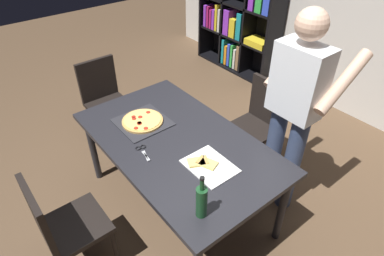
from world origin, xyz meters
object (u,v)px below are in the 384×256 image
at_px(bookshelf, 243,7).
at_px(wine_bottle, 202,201).
at_px(chair_left_end, 104,96).
at_px(kitchen_scissors, 143,150).
at_px(dining_table, 177,147).
at_px(person_serving_pizza, 295,107).
at_px(chair_far_side, 259,119).
at_px(pepperoni_pizza_on_tray, 143,121).
at_px(chair_near_camera, 61,225).

height_order(bookshelf, wine_bottle, bookshelf).
bearing_deg(chair_left_end, kitchen_scissors, -12.24).
relative_size(chair_left_end, kitchen_scissors, 4.55).
height_order(dining_table, person_serving_pizza, person_serving_pizza).
distance_m(person_serving_pizza, wine_bottle, 1.10).
height_order(chair_far_side, pepperoni_pizza_on_tray, chair_far_side).
bearing_deg(chair_near_camera, kitchen_scissors, 94.76).
bearing_deg(chair_left_end, dining_table, 0.00).
bearing_deg(chair_near_camera, pepperoni_pizza_on_tray, 112.27).
distance_m(chair_left_end, kitchen_scissors, 1.34).
relative_size(chair_far_side, pepperoni_pizza_on_tray, 2.23).
bearing_deg(chair_far_side, pepperoni_pizza_on_tray, -108.92).
height_order(person_serving_pizza, wine_bottle, person_serving_pizza).
height_order(dining_table, kitchen_scissors, kitchen_scissors).
height_order(pepperoni_pizza_on_tray, wine_bottle, wine_bottle).
height_order(dining_table, chair_near_camera, chair_near_camera).
xyz_separation_m(bookshelf, pepperoni_pizza_on_tray, (1.27, -2.47, -0.18)).
relative_size(chair_near_camera, person_serving_pizza, 0.51).
bearing_deg(bookshelf, chair_near_camera, -64.01).
bearing_deg(chair_far_side, person_serving_pizza, -24.52).
relative_size(chair_left_end, person_serving_pizza, 0.51).
distance_m(pepperoni_pizza_on_tray, wine_bottle, 1.06).
height_order(chair_left_end, bookshelf, bookshelf).
xyz_separation_m(person_serving_pizza, pepperoni_pizza_on_tray, (-0.85, -0.85, -0.23)).
relative_size(dining_table, person_serving_pizza, 0.98).
bearing_deg(chair_near_camera, chair_far_side, 90.00).
bearing_deg(dining_table, person_serving_pizza, 57.82).
height_order(person_serving_pizza, kitchen_scissors, person_serving_pizza).
distance_m(bookshelf, person_serving_pizza, 2.67).
relative_size(chair_left_end, wine_bottle, 2.85).
distance_m(bookshelf, kitchen_scissors, 3.10).
height_order(dining_table, pepperoni_pizza_on_tray, pepperoni_pizza_on_tray).
xyz_separation_m(dining_table, chair_left_end, (-1.34, 0.00, -0.17)).
bearing_deg(chair_far_side, chair_near_camera, -90.00).
relative_size(chair_near_camera, wine_bottle, 2.85).
distance_m(chair_far_side, bookshelf, 2.20).
height_order(chair_left_end, person_serving_pizza, person_serving_pizza).
xyz_separation_m(person_serving_pizza, wine_bottle, (0.18, -1.08, -0.13)).
xyz_separation_m(chair_left_end, kitchen_scissors, (1.29, -0.28, 0.24)).
bearing_deg(chair_far_side, bookshelf, 139.67).
height_order(chair_near_camera, chair_left_end, same).
bearing_deg(chair_left_end, chair_near_camera, -36.30).
distance_m(pepperoni_pizza_on_tray, kitchen_scissors, 0.36).
height_order(chair_left_end, wine_bottle, wine_bottle).
xyz_separation_m(dining_table, kitchen_scissors, (-0.06, -0.28, 0.07)).
height_order(chair_near_camera, kitchen_scissors, chair_near_camera).
xyz_separation_m(dining_table, bookshelf, (-1.64, 2.38, 0.26)).
distance_m(chair_near_camera, chair_left_end, 1.67).
relative_size(dining_table, chair_left_end, 1.91).
distance_m(chair_far_side, chair_left_end, 1.67).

